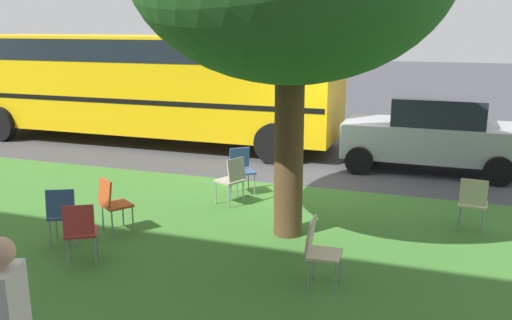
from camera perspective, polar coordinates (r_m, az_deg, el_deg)
name	(u,v)px	position (r m, az deg, el deg)	size (l,w,h in m)	color
ground	(313,184)	(11.22, 5.99, -2.55)	(80.00, 80.00, 0.00)	#424247
grass_verge	(265,242)	(8.30, 0.95, -8.50)	(48.00, 6.00, 0.01)	#3D752D
chair_0	(319,248)	(6.81, 6.58, -9.07)	(0.44, 0.44, 0.88)	beige
chair_1	(112,201)	(8.76, -14.76, -4.16)	(0.57, 0.58, 0.88)	#C64C1E
chair_2	(63,212)	(8.49, -19.48, -5.10)	(0.55, 0.55, 0.88)	#335184
chair_3	(232,177)	(9.78, -2.50, -1.81)	(0.55, 0.55, 0.88)	#ADA393
chair_4	(80,229)	(7.72, -17.84, -6.86)	(0.57, 0.57, 0.88)	#B7332D
chair_5	(473,201)	(9.14, 21.68, -3.95)	(0.46, 0.46, 0.88)	beige
chair_6	(241,167)	(10.47, -1.54, -0.73)	(0.59, 0.59, 0.88)	#335184
parked_car	(431,133)	(12.69, 17.81, 2.68)	(3.70, 1.92, 1.65)	#ADB2B7
school_bus	(148,78)	(15.27, -11.24, 8.38)	(10.40, 2.80, 2.88)	yellow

